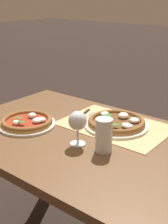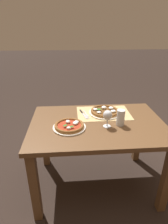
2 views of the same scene
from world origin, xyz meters
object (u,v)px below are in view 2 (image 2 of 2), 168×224
at_px(pizza_far, 69,126).
at_px(knife, 83,114).
at_px(pizza_near, 105,111).
at_px(wine_glass, 108,116).
at_px(pint_glass, 121,118).
at_px(fork, 86,114).

xyz_separation_m(pizza_far, knife, (-0.14, -0.26, -0.01)).
height_order(pizza_near, knife, pizza_near).
xyz_separation_m(pizza_near, knife, (0.22, 0.01, -0.02)).
height_order(pizza_near, wine_glass, wine_glass).
xyz_separation_m(pizza_near, pint_glass, (-0.09, 0.25, 0.05)).
bearing_deg(pint_glass, fork, -38.43).
relative_size(pizza_near, fork, 1.59).
relative_size(pizza_near, wine_glass, 2.05).
xyz_separation_m(wine_glass, knife, (0.19, -0.26, -0.10)).
xyz_separation_m(wine_glass, pint_glass, (-0.12, -0.02, -0.04)).
xyz_separation_m(fork, knife, (0.03, -0.01, 0.00)).
relative_size(fork, knife, 0.94).
height_order(wine_glass, fork, wine_glass).
distance_m(wine_glass, knife, 0.34).
bearing_deg(fork, knife, -20.53).
height_order(wine_glass, pint_glass, wine_glass).
distance_m(fork, knife, 0.03).
xyz_separation_m(pizza_near, pizza_far, (0.36, 0.27, -0.00)).
height_order(wine_glass, knife, wine_glass).
relative_size(pizza_far, knife, 1.35).
distance_m(pizza_far, fork, 0.30).
distance_m(pizza_far, wine_glass, 0.34).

